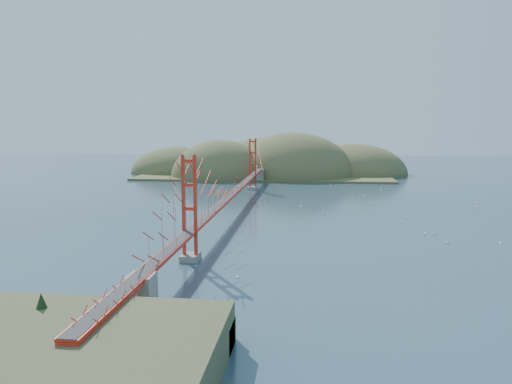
# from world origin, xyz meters

# --- Properties ---
(ground) EXTENTS (320.00, 320.00, 0.00)m
(ground) POSITION_xyz_m (0.00, 0.00, 0.00)
(ground) COLOR #2C4658
(ground) RESTS_ON ground
(bridge) EXTENTS (2.20, 94.40, 12.00)m
(bridge) POSITION_xyz_m (0.00, 0.18, 7.01)
(bridge) COLOR gray
(bridge) RESTS_ON ground
(approach_viaduct) EXTENTS (1.40, 12.00, 3.38)m
(approach_viaduct) POSITION_xyz_m (0.00, -51.91, 2.55)
(approach_viaduct) COLOR red
(approach_viaduct) RESTS_ON ground
(promontory) EXTENTS (9.00, 6.00, 0.24)m
(promontory) POSITION_xyz_m (0.00, -48.50, 0.12)
(promontory) COLOR #59544C
(promontory) RESTS_ON ground
(fort) EXTENTS (3.70, 2.30, 1.75)m
(fort) POSITION_xyz_m (0.40, -47.80, 0.67)
(fort) COLOR brown
(fort) RESTS_ON ground
(far_headlands) EXTENTS (84.00, 58.00, 25.00)m
(far_headlands) POSITION_xyz_m (2.21, 68.52, 0.00)
(far_headlands) COLOR brown
(far_headlands) RESTS_ON ground
(sailboat_0) EXTENTS (0.51, 0.57, 0.65)m
(sailboat_0) POSITION_xyz_m (27.08, -5.23, 0.15)
(sailboat_0) COLOR white
(sailboat_0) RESTS_ON ground
(sailboat_8) EXTENTS (0.54, 0.54, 0.58)m
(sailboat_8) POSITION_xyz_m (41.17, 6.88, 0.14)
(sailboat_8) COLOR white
(sailboat_8) RESTS_ON ground
(sailboat_17) EXTENTS (0.60, 0.57, 0.67)m
(sailboat_17) POSITION_xyz_m (44.39, 14.67, 0.15)
(sailboat_17) COLOR white
(sailboat_17) RESTS_ON ground
(sailboat_4) EXTENTS (0.63, 0.63, 0.66)m
(sailboat_4) POSITION_xyz_m (24.63, 11.92, 0.15)
(sailboat_4) COLOR white
(sailboat_4) RESTS_ON ground
(sailboat_6) EXTENTS (0.63, 0.63, 0.66)m
(sailboat_6) POSITION_xyz_m (30.21, -18.57, 0.15)
(sailboat_6) COLOR white
(sailboat_6) RESTS_ON ground
(sailboat_16) EXTENTS (0.55, 0.55, 0.57)m
(sailboat_16) POSITION_xyz_m (23.06, 19.26, 0.14)
(sailboat_16) COLOR white
(sailboat_16) RESTS_ON ground
(sailboat_7) EXTENTS (0.57, 0.50, 0.64)m
(sailboat_7) POSITION_xyz_m (24.27, 21.82, 0.15)
(sailboat_7) COLOR white
(sailboat_7) RESTS_ON ground
(sailboat_14) EXTENTS (0.66, 0.66, 0.69)m
(sailboat_14) POSITION_xyz_m (28.69, -13.70, 0.15)
(sailboat_14) COLOR white
(sailboat_14) RESTS_ON ground
(sailboat_15) EXTENTS (0.52, 0.57, 0.65)m
(sailboat_15) POSITION_xyz_m (29.42, 34.09, 0.15)
(sailboat_15) COLOR white
(sailboat_15) RESTS_ON ground
(sailboat_10) EXTENTS (0.45, 0.50, 0.57)m
(sailboat_10) POSITION_xyz_m (6.00, -35.55, 0.14)
(sailboat_10) COLOR white
(sailboat_10) RESTS_ON ground
(sailboat_1) EXTENTS (0.65, 0.65, 0.69)m
(sailboat_1) POSITION_xyz_m (15.31, 1.45, 0.15)
(sailboat_1) COLOR white
(sailboat_1) RESTS_ON ground
(sailboat_5) EXTENTS (0.46, 0.57, 0.67)m
(sailboat_5) POSITION_xyz_m (37.05, -17.95, 0.15)
(sailboat_5) COLOR white
(sailboat_5) RESTS_ON ground
(sailboat_12) EXTENTS (0.49, 0.41, 0.57)m
(sailboat_12) POSITION_xyz_m (18.07, 39.88, 0.14)
(sailboat_12) COLOR white
(sailboat_12) RESTS_ON ground
(sailboat_2) EXTENTS (0.55, 0.55, 0.59)m
(sailboat_2) POSITION_xyz_m (30.01, -13.43, 0.14)
(sailboat_2) COLOR white
(sailboat_2) RESTS_ON ground
(sailboat_3) EXTENTS (0.63, 0.62, 0.71)m
(sailboat_3) POSITION_xyz_m (11.45, 7.92, 0.15)
(sailboat_3) COLOR white
(sailboat_3) RESTS_ON ground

